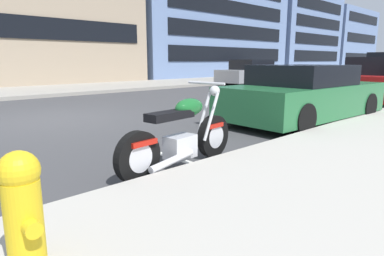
{
  "coord_description": "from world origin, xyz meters",
  "views": [
    {
      "loc": [
        -3.03,
        -7.99,
        1.39
      ],
      "look_at": [
        0.14,
        -4.65,
        0.46
      ],
      "focal_mm": 31.27,
      "sensor_mm": 36.0,
      "label": 1
    }
  ],
  "objects_px": {
    "parked_car_across_street": "(384,82)",
    "car_opposite_curb": "(251,73)",
    "fire_hydrant": "(23,208)",
    "parked_car_at_intersection": "(304,95)",
    "parked_motorcycle": "(181,137)"
  },
  "relations": [
    {
      "from": "parked_car_across_street",
      "to": "car_opposite_curb",
      "type": "bearing_deg",
      "value": 65.67
    },
    {
      "from": "car_opposite_curb",
      "to": "fire_hydrant",
      "type": "xyz_separation_m",
      "value": [
        -15.86,
        -10.13,
        -0.14
      ]
    },
    {
      "from": "parked_car_across_street",
      "to": "car_opposite_curb",
      "type": "distance_m",
      "value": 9.33
    },
    {
      "from": "parked_car_at_intersection",
      "to": "car_opposite_curb",
      "type": "relative_size",
      "value": 0.95
    },
    {
      "from": "parked_car_at_intersection",
      "to": "fire_hydrant",
      "type": "bearing_deg",
      "value": -162.43
    },
    {
      "from": "parked_car_at_intersection",
      "to": "parked_car_across_street",
      "type": "height_order",
      "value": "parked_car_across_street"
    },
    {
      "from": "parked_motorcycle",
      "to": "fire_hydrant",
      "type": "xyz_separation_m",
      "value": [
        -2.26,
        -1.11,
        0.11
      ]
    },
    {
      "from": "parked_motorcycle",
      "to": "parked_car_at_intersection",
      "type": "xyz_separation_m",
      "value": [
        4.37,
        0.65,
        0.19
      ]
    },
    {
      "from": "parked_motorcycle",
      "to": "car_opposite_curb",
      "type": "xyz_separation_m",
      "value": [
        13.6,
        9.02,
        0.25
      ]
    },
    {
      "from": "parked_car_across_street",
      "to": "parked_motorcycle",
      "type": "bearing_deg",
      "value": -175.59
    },
    {
      "from": "car_opposite_curb",
      "to": "parked_car_across_street",
      "type": "bearing_deg",
      "value": 63.45
    },
    {
      "from": "car_opposite_curb",
      "to": "fire_hydrant",
      "type": "bearing_deg",
      "value": 31.29
    },
    {
      "from": "parked_car_at_intersection",
      "to": "car_opposite_curb",
      "type": "xyz_separation_m",
      "value": [
        9.23,
        8.37,
        0.06
      ]
    },
    {
      "from": "parked_car_across_street",
      "to": "car_opposite_curb",
      "type": "height_order",
      "value": "parked_car_across_street"
    },
    {
      "from": "parked_motorcycle",
      "to": "parked_car_across_street",
      "type": "relative_size",
      "value": 0.48
    }
  ]
}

